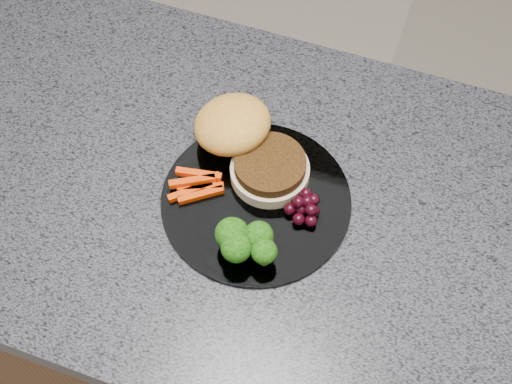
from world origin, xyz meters
TOP-DOWN VIEW (x-y plane):
  - island_cabinet at (0.00, 0.00)m, footprint 1.20×0.60m
  - countertop at (0.00, 0.00)m, footprint 1.20×0.60m
  - plate at (-0.05, -0.01)m, footprint 0.26×0.26m
  - burger at (-0.09, 0.06)m, footprint 0.21×0.18m
  - carrot_sticks at (-0.14, -0.01)m, footprint 0.07×0.07m
  - broccoli at (-0.04, -0.08)m, footprint 0.09×0.07m
  - grape_bunch at (0.01, -0.00)m, footprint 0.05×0.05m

SIDE VIEW (x-z plane):
  - island_cabinet at x=0.00m, z-range 0.00..0.86m
  - countertop at x=0.00m, z-range 0.86..0.90m
  - plate at x=-0.05m, z-range 0.90..0.91m
  - carrot_sticks at x=-0.14m, z-range 0.90..0.92m
  - grape_bunch at x=0.01m, z-range 0.90..0.93m
  - burger at x=-0.09m, z-range 0.90..0.96m
  - broccoli at x=-0.04m, z-range 0.91..0.96m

